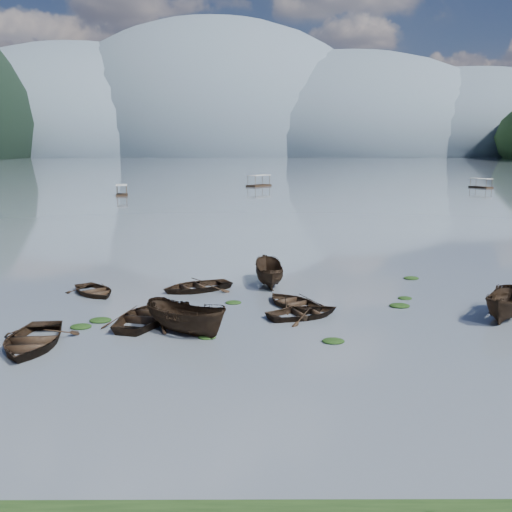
{
  "coord_description": "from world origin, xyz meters",
  "views": [
    {
      "loc": [
        -0.13,
        -23.65,
        8.65
      ],
      "look_at": [
        0.0,
        12.0,
        2.0
      ],
      "focal_mm": 40.0,
      "sensor_mm": 36.0,
      "label": 1
    }
  ],
  "objects_px": {
    "rowboat_3": "(293,306)",
    "pontoon_centre": "(259,186)",
    "pontoon_left": "(122,196)",
    "rowboat_0": "(32,347)"
  },
  "relations": [
    {
      "from": "rowboat_3",
      "to": "pontoon_left",
      "type": "bearing_deg",
      "value": -103.44
    },
    {
      "from": "rowboat_0",
      "to": "pontoon_left",
      "type": "xyz_separation_m",
      "value": [
        -15.51,
        85.71,
        0.0
      ]
    },
    {
      "from": "pontoon_centre",
      "to": "rowboat_3",
      "type": "bearing_deg",
      "value": -52.12
    },
    {
      "from": "rowboat_3",
      "to": "pontoon_centre",
      "type": "bearing_deg",
      "value": -122.2
    },
    {
      "from": "pontoon_left",
      "to": "pontoon_centre",
      "type": "height_order",
      "value": "pontoon_centre"
    },
    {
      "from": "rowboat_0",
      "to": "rowboat_3",
      "type": "relative_size",
      "value": 1.26
    },
    {
      "from": "rowboat_3",
      "to": "pontoon_left",
      "type": "distance_m",
      "value": 83.58
    },
    {
      "from": "rowboat_3",
      "to": "pontoon_centre",
      "type": "relative_size",
      "value": 0.59
    },
    {
      "from": "rowboat_0",
      "to": "pontoon_left",
      "type": "height_order",
      "value": "pontoon_left"
    },
    {
      "from": "pontoon_left",
      "to": "rowboat_0",
      "type": "bearing_deg",
      "value": -91.47
    }
  ]
}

